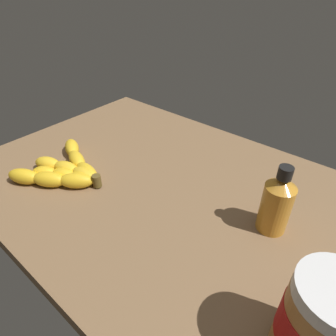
% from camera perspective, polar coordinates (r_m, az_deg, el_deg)
% --- Properties ---
extents(ground_plane, '(0.96, 0.66, 0.04)m').
position_cam_1_polar(ground_plane, '(0.70, -0.93, -4.49)').
color(ground_plane, brown).
extents(banana_bunch, '(0.22, 0.22, 0.04)m').
position_cam_1_polar(banana_bunch, '(0.75, -19.73, -0.41)').
color(banana_bunch, yellow).
rests_on(banana_bunch, ground_plane).
extents(peanut_butter_jar, '(0.10, 0.10, 0.15)m').
position_cam_1_polar(peanut_butter_jar, '(0.43, 28.04, -25.71)').
color(peanut_butter_jar, '#B27238').
rests_on(peanut_butter_jar, ground_plane).
extents(honey_bottle, '(0.06, 0.06, 0.14)m').
position_cam_1_polar(honey_bottle, '(0.58, 20.66, -6.51)').
color(honey_bottle, orange).
rests_on(honey_bottle, ground_plane).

